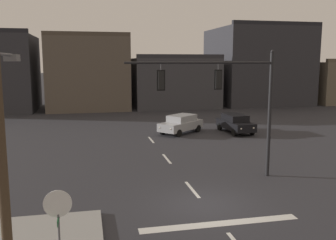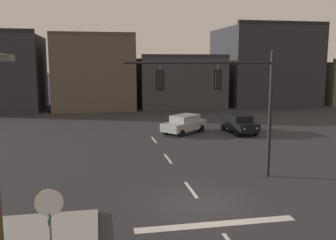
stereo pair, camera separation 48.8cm
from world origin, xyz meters
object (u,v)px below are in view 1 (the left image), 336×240
at_px(signal_mast_near_side, 230,93).
at_px(car_lot_middle, 181,124).
at_px(car_lot_nearside, 235,123).
at_px(stop_sign, 58,214).

distance_m(signal_mast_near_side, car_lot_middle, 13.52).
height_order(car_lot_nearside, car_lot_middle, same).
relative_size(stop_sign, car_lot_nearside, 0.62).
height_order(signal_mast_near_side, car_lot_middle, signal_mast_near_side).
relative_size(car_lot_nearside, car_lot_middle, 1.01).
xyz_separation_m(car_lot_nearside, car_lot_middle, (-4.78, 0.68, 0.00)).
distance_m(stop_sign, car_lot_middle, 23.00).
height_order(stop_sign, car_lot_middle, stop_sign).
relative_size(signal_mast_near_side, stop_sign, 2.78).
xyz_separation_m(stop_sign, car_lot_nearside, (13.59, 20.53, -1.29)).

